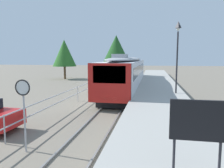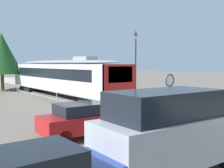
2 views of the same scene
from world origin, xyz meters
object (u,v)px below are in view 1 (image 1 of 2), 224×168
Objects in this scene: platform_lamp_mid_platform at (178,44)px; speed_limit_sign at (23,98)px; platform_notice_board at (198,123)px; commuter_train at (127,71)px.

platform_lamp_mid_platform reaches higher than speed_limit_sign.
platform_lamp_mid_platform is 2.97× the size of platform_notice_board.
commuter_train is 7.86m from platform_lamp_mid_platform.
platform_lamp_mid_platform is (4.49, -5.96, 2.48)m from commuter_train.
commuter_train is 18.39m from platform_notice_board.
speed_limit_sign is (-2.01, -15.66, -0.02)m from commuter_train.
platform_notice_board is at bearing -93.83° from platform_lamp_mid_platform.
speed_limit_sign is at bearing -97.31° from commuter_train.
platform_notice_board is at bearing -78.44° from commuter_train.
speed_limit_sign is at bearing -123.82° from platform_lamp_mid_platform.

